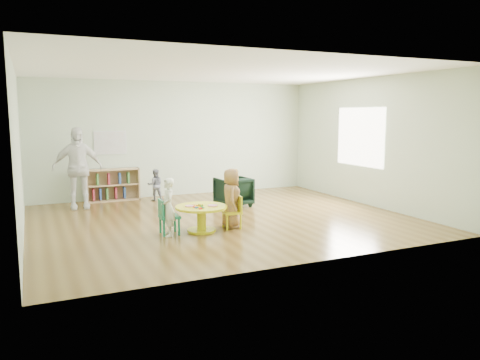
{
  "coord_description": "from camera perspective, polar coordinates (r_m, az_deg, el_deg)",
  "views": [
    {
      "loc": [
        -3.34,
        -8.21,
        2.01
      ],
      "look_at": [
        0.24,
        -0.3,
        0.78
      ],
      "focal_mm": 35.0,
      "sensor_mm": 36.0,
      "label": 1
    }
  ],
  "objects": [
    {
      "name": "bookshelf",
      "position": [
        11.32,
        -15.31,
        -0.6
      ],
      "size": [
        1.2,
        0.3,
        0.75
      ],
      "color": "tan",
      "rests_on": "ground"
    },
    {
      "name": "armchair",
      "position": [
        10.26,
        -0.81,
        -1.44
      ],
      "size": [
        0.73,
        0.75,
        0.64
      ],
      "primitive_type": "imported",
      "rotation": [
        0.0,
        0.0,
        3.21
      ],
      "color": "black",
      "rests_on": "ground"
    },
    {
      "name": "room",
      "position": [
        8.87,
        -2.15,
        7.28
      ],
      "size": [
        7.1,
        7.0,
        2.8
      ],
      "color": "brown",
      "rests_on": "ground"
    },
    {
      "name": "activity_table",
      "position": [
        8.08,
        -4.72,
        -4.13
      ],
      "size": [
        0.89,
        0.89,
        0.49
      ],
      "rotation": [
        0.0,
        0.0,
        0.08
      ],
      "color": "#D0CC11",
      "rests_on": "ground"
    },
    {
      "name": "child_left",
      "position": [
        7.82,
        -8.76,
        -3.3
      ],
      "size": [
        0.27,
        0.38,
        0.97
      ],
      "primitive_type": "imported",
      "rotation": [
        0.0,
        0.0,
        -1.68
      ],
      "color": "white",
      "rests_on": "ground"
    },
    {
      "name": "alphabet_poster",
      "position": [
        11.35,
        -15.52,
        4.41
      ],
      "size": [
        0.74,
        0.01,
        0.54
      ],
      "color": "silver",
      "rests_on": "ground"
    },
    {
      "name": "adult_caretaker",
      "position": [
        10.52,
        -19.22,
        1.39
      ],
      "size": [
        1.03,
        0.45,
        1.74
      ],
      "primitive_type": "imported",
      "rotation": [
        0.0,
        0.0,
        -0.02
      ],
      "color": "white",
      "rests_on": "ground"
    },
    {
      "name": "child_right",
      "position": [
        8.29,
        -1.05,
        -2.23
      ],
      "size": [
        0.5,
        0.61,
        1.06
      ],
      "primitive_type": "imported",
      "rotation": [
        0.0,
        0.0,
        1.2
      ],
      "color": "#EEA41A",
      "rests_on": "ground"
    },
    {
      "name": "kid_chair_right",
      "position": [
        8.29,
        -0.71,
        -3.78
      ],
      "size": [
        0.35,
        0.35,
        0.58
      ],
      "rotation": [
        0.0,
        0.0,
        1.45
      ],
      "color": "#D0CC11",
      "rests_on": "ground"
    },
    {
      "name": "toddler",
      "position": [
        11.07,
        -10.29,
        -0.6
      ],
      "size": [
        0.4,
        0.34,
        0.74
      ],
      "primitive_type": "imported",
      "rotation": [
        0.0,
        0.0,
        2.98
      ],
      "color": "#161E37",
      "rests_on": "ground"
    },
    {
      "name": "kid_chair_left",
      "position": [
        7.95,
        -8.91,
        -4.32
      ],
      "size": [
        0.33,
        0.33,
        0.6
      ],
      "rotation": [
        0.0,
        0.0,
        -1.59
      ],
      "color": "#167953",
      "rests_on": "ground"
    }
  ]
}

